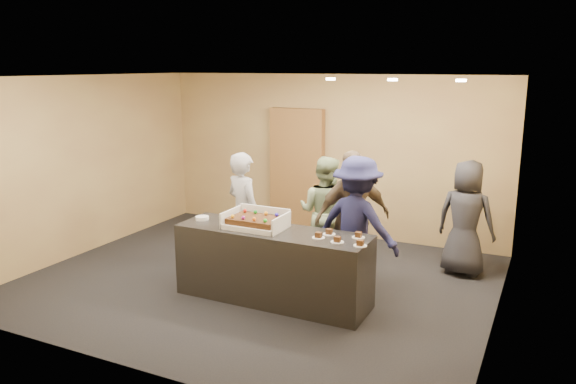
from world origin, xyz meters
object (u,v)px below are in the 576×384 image
object	(u,v)px
person_server_grey	(244,213)
person_sage_man	(325,212)
person_navy_man	(357,225)
serving_counter	(273,265)
person_dark_suit	(466,218)
person_brown_extra	(353,218)
plate_stack	(202,218)
storage_cabinet	(297,170)
sheet_cake	(256,220)
cake_box	(257,223)

from	to	relation	value
person_server_grey	person_sage_man	xyz separation A→B (m)	(0.93, 0.68, -0.05)
person_sage_man	person_navy_man	distance (m)	0.96
serving_counter	person_dark_suit	size ratio (longest dim) A/B	1.50
person_server_grey	person_navy_man	bearing A→B (deg)	-154.95
person_server_grey	person_brown_extra	world-z (taller)	person_brown_extra
plate_stack	person_navy_man	world-z (taller)	person_navy_man
storage_cabinet	person_brown_extra	xyz separation A→B (m)	(1.68, -1.89, -0.18)
serving_counter	person_server_grey	distance (m)	1.17
sheet_cake	person_navy_man	distance (m)	1.30
plate_stack	sheet_cake	bearing A→B (deg)	-1.67
storage_cabinet	plate_stack	xyz separation A→B (m)	(-0.01, -2.87, -0.14)
serving_counter	sheet_cake	size ratio (longest dim) A/B	3.88
serving_counter	person_navy_man	world-z (taller)	person_navy_man
person_brown_extra	plate_stack	bearing A→B (deg)	-12.48
person_sage_man	person_dark_suit	bearing A→B (deg)	-163.72
serving_counter	cake_box	world-z (taller)	cake_box
sheet_cake	person_sage_man	xyz separation A→B (m)	(0.34, 1.41, -0.20)
sheet_cake	serving_counter	bearing A→B (deg)	0.00
person_brown_extra	person_dark_suit	size ratio (longest dim) A/B	1.11
plate_stack	person_navy_man	size ratio (longest dim) A/B	0.10
person_server_grey	person_brown_extra	size ratio (longest dim) A/B	0.95
person_sage_man	sheet_cake	bearing A→B (deg)	77.03
storage_cabinet	sheet_cake	distance (m)	3.00
storage_cabinet	cake_box	distance (m)	2.97
serving_counter	storage_cabinet	bearing A→B (deg)	109.69
storage_cabinet	person_server_grey	xyz separation A→B (m)	(0.19, -2.16, -0.22)
storage_cabinet	plate_stack	bearing A→B (deg)	-90.21
person_server_grey	person_dark_suit	xyz separation A→B (m)	(2.80, 1.21, -0.04)
sheet_cake	cake_box	bearing A→B (deg)	89.02
person_navy_man	person_dark_suit	distance (m)	1.65
storage_cabinet	cake_box	bearing A→B (deg)	-74.63
serving_counter	plate_stack	bearing A→B (deg)	178.98
serving_counter	sheet_cake	xyz separation A→B (m)	(-0.23, 0.00, 0.55)
sheet_cake	plate_stack	world-z (taller)	sheet_cake
sheet_cake	person_server_grey	xyz separation A→B (m)	(-0.60, 0.73, -0.15)
person_server_grey	person_navy_man	world-z (taller)	person_navy_man
storage_cabinet	person_sage_man	distance (m)	1.87
person_server_grey	person_dark_suit	distance (m)	3.05
serving_counter	person_navy_man	bearing A→B (deg)	43.55
cake_box	sheet_cake	size ratio (longest dim) A/B	1.17
sheet_cake	person_server_grey	world-z (taller)	person_server_grey
storage_cabinet	person_dark_suit	xyz separation A→B (m)	(2.99, -0.95, -0.26)
person_server_grey	person_brown_extra	bearing A→B (deg)	-145.64
person_dark_suit	storage_cabinet	bearing A→B (deg)	-9.30
cake_box	person_brown_extra	xyz separation A→B (m)	(0.90, 0.98, -0.06)
person_server_grey	cake_box	bearing A→B (deg)	154.23
storage_cabinet	person_sage_man	bearing A→B (deg)	-52.77
sheet_cake	plate_stack	bearing A→B (deg)	178.33
storage_cabinet	person_sage_man	size ratio (longest dim) A/B	1.33
person_dark_suit	person_sage_man	bearing A→B (deg)	24.19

